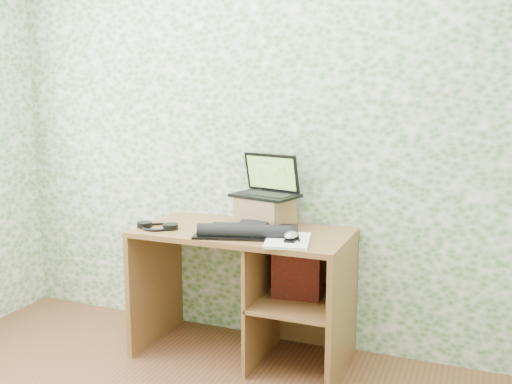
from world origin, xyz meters
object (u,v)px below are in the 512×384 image
at_px(laptop, 268,186).
at_px(keyboard, 250,231).
at_px(desk, 258,276).
at_px(notepad, 288,241).
at_px(riser, 265,211).

distance_m(laptop, keyboard, 0.35).
height_order(desk, notepad, notepad).
bearing_deg(laptop, keyboard, -75.42).
distance_m(riser, laptop, 0.15).
xyz_separation_m(riser, keyboard, (0.00, -0.25, -0.06)).
height_order(desk, riser, riser).
bearing_deg(riser, laptop, 90.00).
relative_size(desk, notepad, 3.76).
bearing_deg(desk, laptop, 89.31).
xyz_separation_m(laptop, keyboard, (0.00, -0.28, -0.20)).
bearing_deg(desk, notepad, -36.58).
bearing_deg(riser, keyboard, -89.21).
distance_m(desk, riser, 0.37).
bearing_deg(notepad, keyboard, 154.82).
xyz_separation_m(desk, riser, (0.00, 0.12, 0.35)).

